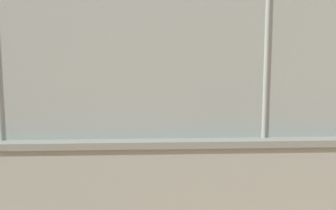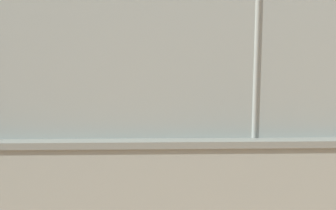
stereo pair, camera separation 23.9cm
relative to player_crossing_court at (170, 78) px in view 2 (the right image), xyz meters
name	(u,v)px [view 2 (the right image)]	position (x,y,z in m)	size (l,w,h in m)	color
ground_plane	(195,108)	(-0.80, 1.54, -0.88)	(260.00, 260.00, 0.00)	#A36B42
perimeter_wall	(252,207)	(-0.25, 13.14, 0.00)	(31.09, 1.21, 1.73)	gray
fence_panel_on_wall	(256,59)	(-0.25, 13.14, 1.78)	(30.52, 0.85, 1.85)	gray
player_crossing_court	(170,78)	(0.00, 0.00, 0.00)	(1.02, 0.71, 1.50)	black
player_at_service_line	(124,106)	(1.56, 6.07, 0.01)	(0.90, 0.99, 1.52)	black
sports_ball	(144,103)	(1.01, 1.17, -0.76)	(0.22, 0.22, 0.22)	white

